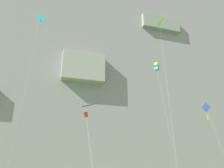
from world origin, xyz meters
TOP-DOWN VIEW (x-y plane):
  - cliff_face at (0.01, 70.26)m, footprint 180.00×33.23m
  - kite_diamond_low_center at (-12.40, 39.11)m, footprint 3.24×1.79m
  - kite_delta_near_cliff at (8.63, 25.62)m, footprint 1.96×4.79m
  - kite_delta_front_field at (-5.88, 16.16)m, footprint 2.44×2.79m
  - kite_box_upper_right at (13.24, 34.86)m, footprint 1.16×4.73m
  - kite_diamond_mid_right at (23.80, 33.60)m, footprint 1.15×4.78m

SIDE VIEW (x-z plane):
  - kite_delta_front_field at x=-5.88m, z-range 3.98..12.52m
  - kite_diamond_mid_right at x=23.80m, z-range 6.78..23.25m
  - kite_box_upper_right at x=13.24m, z-range 11.52..36.36m
  - kite_delta_near_cliff at x=8.63m, z-range 13.08..40.77m
  - kite_diamond_low_center at x=-12.40m, z-range 15.40..50.60m
  - cliff_face at x=0.01m, z-range -0.01..81.18m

